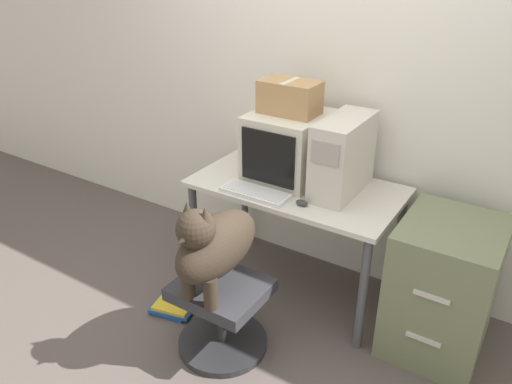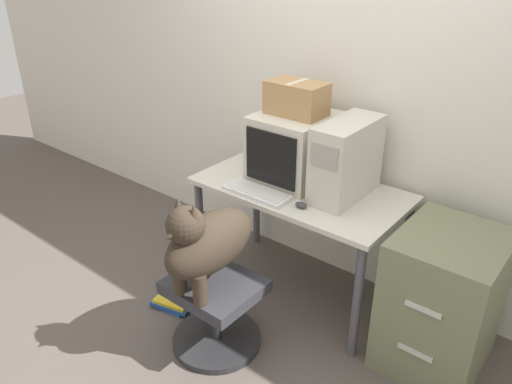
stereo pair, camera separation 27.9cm
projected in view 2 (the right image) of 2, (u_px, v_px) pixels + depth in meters
name	position (u px, v px, depth m)	size (l,w,h in m)	color
ground_plane	(265.00, 315.00, 3.08)	(12.00, 12.00, 0.00)	#564C47
wall_back	(342.00, 83.00, 3.02)	(8.00, 0.05, 2.60)	silver
desk	(300.00, 201.00, 3.03)	(1.25, 0.69, 0.75)	beige
crt_monitor	(294.00, 147.00, 3.01)	(0.42, 0.48, 0.41)	beige
pc_tower	(346.00, 160.00, 2.78)	(0.21, 0.49, 0.45)	beige
keyboard	(257.00, 193.00, 2.88)	(0.41, 0.16, 0.03)	silver
computer_mouse	(301.00, 205.00, 2.74)	(0.07, 0.05, 0.03)	#333333
office_chair	(216.00, 310.00, 2.77)	(0.51, 0.51, 0.43)	#262628
dog	(206.00, 241.00, 2.53)	(0.26, 0.59, 0.56)	#33281E
filing_cabinet	(442.00, 301.00, 2.60)	(0.51, 0.59, 0.77)	#6B7251
cardboard_box	(297.00, 98.00, 2.88)	(0.34, 0.21, 0.19)	#A87F51
book_stack_floor	(174.00, 301.00, 3.16)	(0.30, 0.25, 0.06)	#1E4C9E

